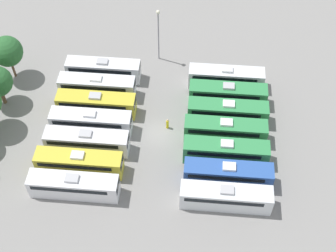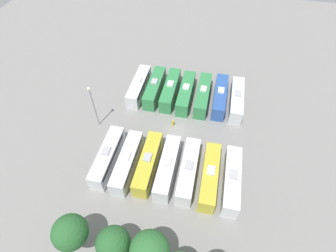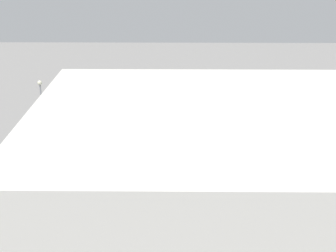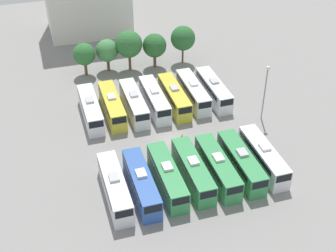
# 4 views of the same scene
# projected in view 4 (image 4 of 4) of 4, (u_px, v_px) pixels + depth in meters

# --- Properties ---
(ground_plane) EXTENTS (127.12, 127.12, 0.00)m
(ground_plane) POSITION_uv_depth(u_px,v_px,m) (171.00, 140.00, 68.12)
(ground_plane) COLOR gray
(bus_0) EXTENTS (2.46, 10.98, 3.44)m
(bus_0) POSITION_uv_depth(u_px,v_px,m) (115.00, 187.00, 57.56)
(bus_0) COLOR silver
(bus_0) RESTS_ON ground_plane
(bus_1) EXTENTS (2.46, 10.98, 3.44)m
(bus_1) POSITION_uv_depth(u_px,v_px,m) (141.00, 183.00, 58.17)
(bus_1) COLOR #2D56A8
(bus_1) RESTS_ON ground_plane
(bus_2) EXTENTS (2.46, 10.98, 3.44)m
(bus_2) POSITION_uv_depth(u_px,v_px,m) (167.00, 176.00, 59.22)
(bus_2) COLOR #338C4C
(bus_2) RESTS_ON ground_plane
(bus_3) EXTENTS (2.46, 10.98, 3.44)m
(bus_3) POSITION_uv_depth(u_px,v_px,m) (193.00, 170.00, 60.12)
(bus_3) COLOR #338C4C
(bus_3) RESTS_ON ground_plane
(bus_4) EXTENTS (2.46, 10.98, 3.44)m
(bus_4) POSITION_uv_depth(u_px,v_px,m) (218.00, 167.00, 60.69)
(bus_4) COLOR #338C4C
(bus_4) RESTS_ON ground_plane
(bus_5) EXTENTS (2.46, 10.98, 3.44)m
(bus_5) POSITION_uv_depth(u_px,v_px,m) (241.00, 162.00, 61.50)
(bus_5) COLOR #338C4C
(bus_5) RESTS_ON ground_plane
(bus_6) EXTENTS (2.46, 10.98, 3.44)m
(bus_6) POSITION_uv_depth(u_px,v_px,m) (263.00, 156.00, 62.49)
(bus_6) COLOR silver
(bus_6) RESTS_ON ground_plane
(bus_7) EXTENTS (2.46, 10.98, 3.44)m
(bus_7) POSITION_uv_depth(u_px,v_px,m) (91.00, 109.00, 71.97)
(bus_7) COLOR silver
(bus_7) RESTS_ON ground_plane
(bus_8) EXTENTS (2.46, 10.98, 3.44)m
(bus_8) POSITION_uv_depth(u_px,v_px,m) (112.00, 105.00, 72.80)
(bus_8) COLOR gold
(bus_8) RESTS_ON ground_plane
(bus_9) EXTENTS (2.46, 10.98, 3.44)m
(bus_9) POSITION_uv_depth(u_px,v_px,m) (134.00, 103.00, 73.39)
(bus_9) COLOR silver
(bus_9) RESTS_ON ground_plane
(bus_10) EXTENTS (2.46, 10.98, 3.44)m
(bus_10) POSITION_uv_depth(u_px,v_px,m) (154.00, 99.00, 74.27)
(bus_10) COLOR silver
(bus_10) RESTS_ON ground_plane
(bus_11) EXTENTS (2.46, 10.98, 3.44)m
(bus_11) POSITION_uv_depth(u_px,v_px,m) (174.00, 96.00, 74.95)
(bus_11) COLOR gold
(bus_11) RESTS_ON ground_plane
(bus_12) EXTENTS (2.46, 10.98, 3.44)m
(bus_12) POSITION_uv_depth(u_px,v_px,m) (193.00, 91.00, 76.16)
(bus_12) COLOR silver
(bus_12) RESTS_ON ground_plane
(bus_13) EXTENTS (2.46, 10.98, 3.44)m
(bus_13) POSITION_uv_depth(u_px,v_px,m) (214.00, 89.00, 76.75)
(bus_13) COLOR silver
(bus_13) RESTS_ON ground_plane
(worker_person) EXTENTS (0.36, 0.36, 1.72)m
(worker_person) POSITION_uv_depth(u_px,v_px,m) (182.00, 139.00, 67.02)
(worker_person) COLOR gold
(worker_person) RESTS_ON ground_plane
(light_pole) EXTENTS (0.60, 0.60, 9.17)m
(light_pole) POSITION_uv_depth(u_px,v_px,m) (266.00, 85.00, 69.29)
(light_pole) COLOR gray
(light_pole) RESTS_ON ground_plane
(tree_0) EXTENTS (3.95, 3.95, 6.09)m
(tree_0) POSITION_uv_depth(u_px,v_px,m) (84.00, 54.00, 81.83)
(tree_0) COLOR brown
(tree_0) RESTS_ON ground_plane
(tree_1) EXTENTS (4.04, 4.04, 6.01)m
(tree_1) POSITION_uv_depth(u_px,v_px,m) (107.00, 51.00, 83.28)
(tree_1) COLOR brown
(tree_1) RESTS_ON ground_plane
(tree_2) EXTENTS (4.81, 4.81, 7.57)m
(tree_2) POSITION_uv_depth(u_px,v_px,m) (129.00, 44.00, 82.75)
(tree_2) COLOR brown
(tree_2) RESTS_ON ground_plane
(tree_3) EXTENTS (4.32, 4.32, 6.44)m
(tree_3) POSITION_uv_depth(u_px,v_px,m) (155.00, 46.00, 84.29)
(tree_3) COLOR brown
(tree_3) RESTS_ON ground_plane
(tree_4) EXTENTS (4.51, 4.51, 7.22)m
(tree_4) POSITION_uv_depth(u_px,v_px,m) (183.00, 38.00, 85.22)
(tree_4) COLOR brown
(tree_4) RESTS_ON ground_plane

